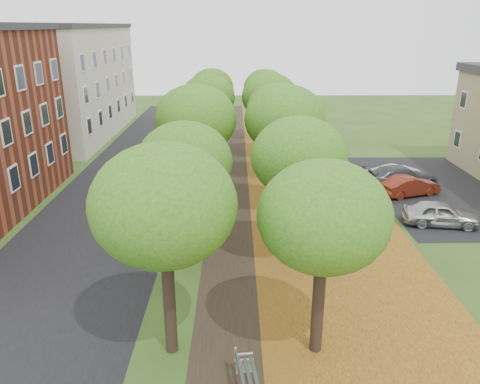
{
  "coord_description": "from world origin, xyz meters",
  "views": [
    {
      "loc": [
        -0.04,
        -12.97,
        10.26
      ],
      "look_at": [
        0.15,
        8.7,
        2.5
      ],
      "focal_mm": 35.0,
      "sensor_mm": 36.0,
      "label": 1
    }
  ],
  "objects_px": {
    "car_red": "(410,186)",
    "car_white": "(396,173)",
    "car_silver": "(441,214)",
    "bench": "(247,381)",
    "car_grey": "(401,177)"
  },
  "relations": [
    {
      "from": "bench",
      "to": "car_red",
      "type": "height_order",
      "value": "car_red"
    },
    {
      "from": "bench",
      "to": "car_red",
      "type": "bearing_deg",
      "value": -40.28
    },
    {
      "from": "car_silver",
      "to": "car_grey",
      "type": "relative_size",
      "value": 0.79
    },
    {
      "from": "car_white",
      "to": "car_silver",
      "type": "bearing_deg",
      "value": 155.27
    },
    {
      "from": "car_red",
      "to": "car_grey",
      "type": "xyz_separation_m",
      "value": [
        0.0,
        1.64,
        0.08
      ]
    },
    {
      "from": "car_silver",
      "to": "car_grey",
      "type": "bearing_deg",
      "value": 9.28
    },
    {
      "from": "bench",
      "to": "car_grey",
      "type": "xyz_separation_m",
      "value": [
        10.73,
        18.62,
        0.22
      ]
    },
    {
      "from": "car_silver",
      "to": "car_grey",
      "type": "xyz_separation_m",
      "value": [
        0.0,
        6.36,
        0.05
      ]
    },
    {
      "from": "bench",
      "to": "car_red",
      "type": "xyz_separation_m",
      "value": [
        10.73,
        16.99,
        0.14
      ]
    },
    {
      "from": "car_silver",
      "to": "car_white",
      "type": "xyz_separation_m",
      "value": [
        0.0,
        7.42,
        -0.05
      ]
    },
    {
      "from": "car_grey",
      "to": "bench",
      "type": "bearing_deg",
      "value": 140.54
    },
    {
      "from": "car_red",
      "to": "car_white",
      "type": "relative_size",
      "value": 0.86
    },
    {
      "from": "car_silver",
      "to": "car_white",
      "type": "height_order",
      "value": "car_silver"
    },
    {
      "from": "car_white",
      "to": "bench",
      "type": "bearing_deg",
      "value": 126.67
    },
    {
      "from": "car_grey",
      "to": "car_white",
      "type": "bearing_deg",
      "value": -9.51
    }
  ]
}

